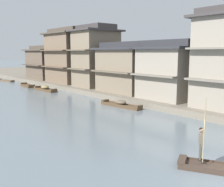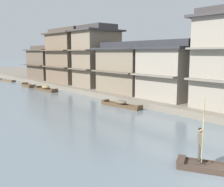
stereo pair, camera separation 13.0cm
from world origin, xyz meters
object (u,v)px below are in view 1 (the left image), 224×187
Objects in this scene: boat_moored_second at (121,105)px; house_waterfront_tall at (128,68)px; boatman_person at (201,140)px; house_waterfront_end at (47,63)px; house_waterfront_narrow at (96,56)px; boat_moored_nearest at (45,89)px; boat_midriver_drifting at (5,81)px; house_waterfront_second at (168,70)px; house_waterfront_far at (67,56)px; boat_moored_far at (28,86)px.

house_waterfront_tall is at bearing 41.37° from boat_moored_second.
boatman_person is 0.37× the size of house_waterfront_end.
boat_moored_nearest is at bearing 146.91° from house_waterfront_narrow.
house_waterfront_narrow is (0.21, 7.02, 1.32)m from house_waterfront_tall.
boat_midriver_drifting is 0.79× the size of house_waterfront_second.
boat_moored_nearest is 17.18m from boat_midriver_drifting.
boat_moored_nearest is at bearing -117.60° from house_waterfront_end.
house_waterfront_second is at bearing -72.76° from boat_moored_nearest.
boat_midriver_drifting is 0.59× the size of house_waterfront_far.
boat_midriver_drifting is at bearing 98.91° from house_waterfront_second.
house_waterfront_second is 0.74× the size of house_waterfront_far.
boat_midriver_drifting is at bearing 89.72° from boat_moored_far.
boat_moored_far is 0.49× the size of house_waterfront_far.
house_waterfront_far reaches higher than house_waterfront_tall.
boat_midriver_drifting is 22.57m from house_waterfront_narrow.
house_waterfront_far is (5.51, -13.98, 4.77)m from boat_midriver_drifting.
boat_moored_second is 21.89m from boat_moored_far.
boat_moored_far is 10.92m from boat_midriver_drifting.
boat_moored_second is (0.72, -15.62, -0.04)m from boat_moored_nearest.
boat_moored_second is 0.61× the size of house_waterfront_end.
boatman_person is 34.40m from house_waterfront_far.
house_waterfront_end is (0.53, 29.12, -0.02)m from house_waterfront_second.
boat_moored_nearest is at bearing -90.06° from boat_midriver_drifting.
boat_moored_second is (6.85, 13.36, -1.16)m from boatman_person.
boat_moored_second is 0.57× the size of house_waterfront_narrow.
house_waterfront_narrow is at bearing -73.86° from boat_midriver_drifting.
boat_moored_nearest is at bearing -149.96° from house_waterfront_far.
house_waterfront_second is at bearing -77.02° from boat_moored_far.
boat_moored_second is 19.97m from house_waterfront_far.
boat_moored_far is at bearing 90.34° from boat_moored_nearest.
house_waterfront_narrow is at bearing -33.09° from boat_moored_nearest.
house_waterfront_far is (11.65, 32.18, 3.49)m from boatman_person.
house_waterfront_far is 8.40m from house_waterfront_end.
boat_moored_nearest is 6.26m from boat_moored_far.
boatman_person is at bearing -116.18° from house_waterfront_narrow.
boat_midriver_drifting is at bearing 82.42° from boatman_person.
house_waterfront_narrow is (6.13, -21.19, 4.79)m from boat_midriver_drifting.
boatman_person is at bearing -135.65° from house_waterfront_second.
house_waterfront_tall is (0.46, 6.62, -0.01)m from house_waterfront_second.
boat_moored_nearest reaches higher than boat_moored_second.
boat_moored_nearest is 15.63m from boat_moored_second.
house_waterfront_end is at bearing 88.96° from house_waterfront_second.
house_waterfront_tall reaches higher than boat_moored_nearest.
house_waterfront_far reaches higher than boatman_person.
boat_moored_second is 27.81m from house_waterfront_end.
house_waterfront_end is (6.00, 11.48, 3.31)m from boat_moored_nearest.
house_waterfront_end is at bearing 73.31° from boatman_person.
house_waterfront_tall is at bearing -61.71° from boat_moored_nearest.
boat_midriver_drifting is at bearing 89.94° from boat_moored_nearest.
house_waterfront_far reaches higher than boat_moored_nearest.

